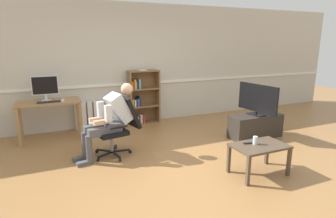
% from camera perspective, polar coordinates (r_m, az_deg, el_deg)
% --- Properties ---
extents(ground_plane, '(18.00, 18.00, 0.00)m').
position_cam_1_polar(ground_plane, '(4.36, 2.73, -11.62)').
color(ground_plane, olive).
extents(back_wall, '(12.00, 0.13, 2.70)m').
position_cam_1_polar(back_wall, '(6.44, -7.76, 8.97)').
color(back_wall, beige).
rests_on(back_wall, ground_plane).
extents(computer_desk, '(1.16, 0.57, 0.76)m').
position_cam_1_polar(computer_desk, '(5.81, -23.19, 0.34)').
color(computer_desk, '#9E7547').
rests_on(computer_desk, ground_plane).
extents(imac_monitor, '(0.48, 0.14, 0.48)m').
position_cam_1_polar(imac_monitor, '(5.81, -23.91, 4.26)').
color(imac_monitor, silver).
rests_on(imac_monitor, computer_desk).
extents(keyboard, '(0.41, 0.12, 0.02)m').
position_cam_1_polar(keyboard, '(5.64, -23.24, 1.35)').
color(keyboard, black).
rests_on(keyboard, computer_desk).
extents(computer_mouse, '(0.06, 0.10, 0.03)m').
position_cam_1_polar(computer_mouse, '(5.67, -20.83, 1.68)').
color(computer_mouse, white).
rests_on(computer_mouse, computer_desk).
extents(bookshelf, '(0.70, 0.29, 1.26)m').
position_cam_1_polar(bookshelf, '(6.41, -5.38, 2.17)').
color(bookshelf, brown).
rests_on(bookshelf, ground_plane).
extents(radiator, '(0.90, 0.08, 0.60)m').
position_cam_1_polar(radiator, '(6.33, -14.50, -1.06)').
color(radiator, white).
rests_on(radiator, ground_plane).
extents(office_chair, '(0.79, 0.63, 0.98)m').
position_cam_1_polar(office_chair, '(4.71, -9.96, -3.03)').
color(office_chair, black).
rests_on(office_chair, ground_plane).
extents(person_seated, '(1.05, 0.50, 1.20)m').
position_cam_1_polar(person_seated, '(4.61, -11.90, -1.92)').
color(person_seated, '#4C4C51').
rests_on(person_seated, ground_plane).
extents(tv_stand, '(1.08, 0.39, 0.46)m').
position_cam_1_polar(tv_stand, '(5.78, 17.48, -3.38)').
color(tv_stand, '#2D2823').
rests_on(tv_stand, ground_plane).
extents(tv_screen, '(0.24, 0.93, 0.61)m').
position_cam_1_polar(tv_screen, '(5.65, 17.88, 1.95)').
color(tv_screen, black).
rests_on(tv_screen, tv_stand).
extents(coffee_table, '(0.78, 0.49, 0.44)m').
position_cam_1_polar(coffee_table, '(4.18, 18.23, -7.79)').
color(coffee_table, '#4C3D2D').
rests_on(coffee_table, ground_plane).
extents(drinking_glass, '(0.07, 0.07, 0.12)m').
position_cam_1_polar(drinking_glass, '(4.15, 17.46, -6.14)').
color(drinking_glass, silver).
rests_on(drinking_glass, coffee_table).
extents(spare_remote, '(0.15, 0.07, 0.02)m').
position_cam_1_polar(spare_remote, '(4.15, 16.21, -6.74)').
color(spare_remote, black).
rests_on(spare_remote, coffee_table).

